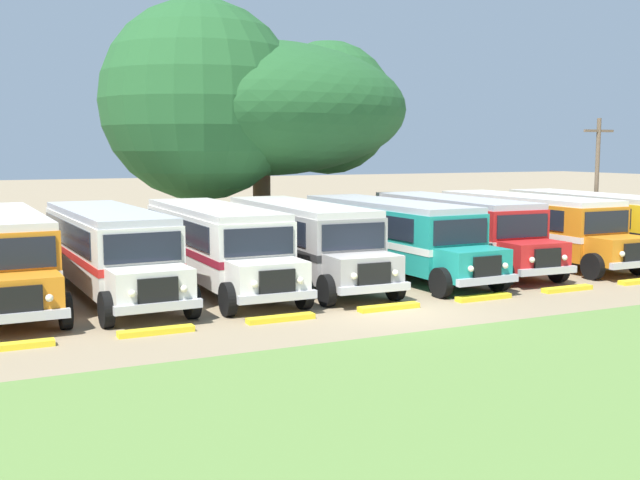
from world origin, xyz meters
TOP-DOWN VIEW (x-y plane):
  - ground_plane at (0.00, 0.00)m, footprint 220.00×220.00m
  - foreground_grass_strip at (0.00, -7.72)m, footprint 80.00×10.22m
  - parked_bus_slot_1 at (-10.42, 6.62)m, footprint 2.89×10.86m
  - parked_bus_slot_2 at (-7.09, 6.37)m, footprint 3.05×10.89m
  - parked_bus_slot_3 at (-3.46, 6.25)m, footprint 2.72×10.84m
  - parked_bus_slot_4 at (-0.15, 6.23)m, footprint 2.94×10.87m
  - parked_bus_slot_5 at (3.50, 5.92)m, footprint 2.96×10.88m
  - parked_bus_slot_6 at (7.00, 6.55)m, footprint 3.07×10.89m
  - parked_bus_slot_7 at (10.70, 6.34)m, footprint 2.69×10.84m
  - parked_bus_slot_8 at (14.17, 5.94)m, footprint 3.34×10.94m
  - curb_wheelstop_1 at (-10.59, 0.15)m, footprint 2.00×0.36m
  - curb_wheelstop_2 at (-7.06, 0.15)m, footprint 2.00×0.36m
  - curb_wheelstop_3 at (-3.53, 0.15)m, footprint 2.00×0.36m
  - curb_wheelstop_4 at (0.00, 0.15)m, footprint 2.00×0.36m
  - curb_wheelstop_5 at (3.53, 0.15)m, footprint 2.00×0.36m
  - curb_wheelstop_6 at (7.06, 0.15)m, footprint 2.00×0.36m
  - broad_shade_tree at (1.67, 16.36)m, footprint 16.01×14.25m
  - utility_pole at (16.21, 8.01)m, footprint 1.80×0.20m

SIDE VIEW (x-z plane):
  - ground_plane at x=0.00m, z-range 0.00..0.00m
  - foreground_grass_strip at x=0.00m, z-range 0.00..0.01m
  - curb_wheelstop_1 at x=-10.59m, z-range 0.00..0.15m
  - curb_wheelstop_2 at x=-7.06m, z-range 0.00..0.15m
  - curb_wheelstop_3 at x=-3.53m, z-range 0.00..0.15m
  - curb_wheelstop_4 at x=0.00m, z-range 0.00..0.15m
  - curb_wheelstop_5 at x=3.53m, z-range 0.00..0.15m
  - curb_wheelstop_6 at x=7.06m, z-range 0.00..0.15m
  - parked_bus_slot_1 at x=-10.42m, z-range 0.17..2.99m
  - parked_bus_slot_2 at x=-7.09m, z-range 0.17..2.99m
  - parked_bus_slot_3 at x=-3.46m, z-range 0.17..2.99m
  - parked_bus_slot_4 at x=-0.15m, z-range 0.17..2.99m
  - parked_bus_slot_5 at x=3.50m, z-range 0.17..2.99m
  - parked_bus_slot_6 at x=7.00m, z-range 0.17..2.99m
  - parked_bus_slot_7 at x=10.70m, z-range 0.17..2.99m
  - parked_bus_slot_8 at x=14.17m, z-range 0.17..2.99m
  - utility_pole at x=16.21m, z-range 0.24..6.52m
  - broad_shade_tree at x=1.67m, z-range 1.08..12.60m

